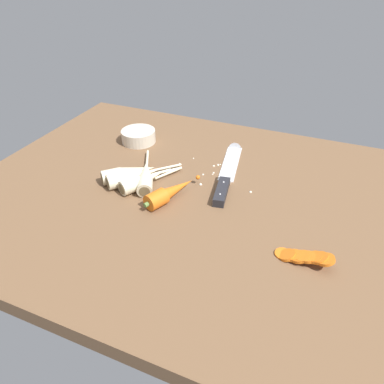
{
  "coord_description": "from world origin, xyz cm",
  "views": [
    {
      "loc": [
        28.02,
        -69.61,
        52.95
      ],
      "look_at": [
        0.0,
        -2.0,
        1.5
      ],
      "focal_mm": 32.93,
      "sensor_mm": 36.0,
      "label": 1
    }
  ],
  "objects_px": {
    "parsnip_mid_left": "(146,176)",
    "prep_bowl": "(138,136)",
    "whole_carrot": "(169,193)",
    "carrot_slice_stack": "(303,257)",
    "chefs_knife": "(229,169)",
    "parsnip_back": "(129,173)",
    "parsnip_outer": "(129,178)",
    "parsnip_mid_right": "(141,181)",
    "parsnip_front": "(133,176)"
  },
  "relations": [
    {
      "from": "whole_carrot",
      "to": "carrot_slice_stack",
      "type": "bearing_deg",
      "value": -14.61
    },
    {
      "from": "parsnip_mid_right",
      "to": "chefs_knife",
      "type": "bearing_deg",
      "value": 41.96
    },
    {
      "from": "chefs_knife",
      "to": "parsnip_mid_right",
      "type": "xyz_separation_m",
      "value": [
        -0.19,
        -0.17,
        0.01
      ]
    },
    {
      "from": "parsnip_mid_left",
      "to": "prep_bowl",
      "type": "relative_size",
      "value": 1.97
    },
    {
      "from": "whole_carrot",
      "to": "prep_bowl",
      "type": "relative_size",
      "value": 1.57
    },
    {
      "from": "carrot_slice_stack",
      "to": "chefs_knife",
      "type": "bearing_deg",
      "value": 131.5
    },
    {
      "from": "parsnip_outer",
      "to": "carrot_slice_stack",
      "type": "xyz_separation_m",
      "value": [
        0.47,
        -0.11,
        -0.01
      ]
    },
    {
      "from": "parsnip_mid_right",
      "to": "parsnip_back",
      "type": "xyz_separation_m",
      "value": [
        -0.05,
        0.02,
        -0.0
      ]
    },
    {
      "from": "parsnip_back",
      "to": "prep_bowl",
      "type": "bearing_deg",
      "value": 112.98
    },
    {
      "from": "carrot_slice_stack",
      "to": "whole_carrot",
      "type": "bearing_deg",
      "value": 165.39
    },
    {
      "from": "whole_carrot",
      "to": "parsnip_outer",
      "type": "bearing_deg",
      "value": 170.14
    },
    {
      "from": "parsnip_back",
      "to": "parsnip_outer",
      "type": "relative_size",
      "value": 1.16
    },
    {
      "from": "chefs_knife",
      "to": "parsnip_mid_right",
      "type": "height_order",
      "value": "parsnip_mid_right"
    },
    {
      "from": "whole_carrot",
      "to": "parsnip_front",
      "type": "bearing_deg",
      "value": 165.22
    },
    {
      "from": "parsnip_front",
      "to": "parsnip_mid_left",
      "type": "bearing_deg",
      "value": 26.07
    },
    {
      "from": "parsnip_front",
      "to": "parsnip_outer",
      "type": "distance_m",
      "value": 0.01
    },
    {
      "from": "parsnip_front",
      "to": "prep_bowl",
      "type": "bearing_deg",
      "value": 115.95
    },
    {
      "from": "parsnip_front",
      "to": "parsnip_mid_left",
      "type": "xyz_separation_m",
      "value": [
        0.03,
        0.02,
        -0.0
      ]
    },
    {
      "from": "parsnip_front",
      "to": "prep_bowl",
      "type": "xyz_separation_m",
      "value": [
        -0.11,
        0.22,
        0.0
      ]
    },
    {
      "from": "chefs_knife",
      "to": "parsnip_mid_right",
      "type": "relative_size",
      "value": 2.02
    },
    {
      "from": "parsnip_mid_right",
      "to": "whole_carrot",
      "type": "bearing_deg",
      "value": -12.73
    },
    {
      "from": "chefs_knife",
      "to": "whole_carrot",
      "type": "xyz_separation_m",
      "value": [
        -0.1,
        -0.19,
        0.01
      ]
    },
    {
      "from": "whole_carrot",
      "to": "carrot_slice_stack",
      "type": "xyz_separation_m",
      "value": [
        0.34,
        -0.09,
        -0.01
      ]
    },
    {
      "from": "parsnip_outer",
      "to": "carrot_slice_stack",
      "type": "distance_m",
      "value": 0.49
    },
    {
      "from": "whole_carrot",
      "to": "prep_bowl",
      "type": "bearing_deg",
      "value": 132.59
    },
    {
      "from": "whole_carrot",
      "to": "carrot_slice_stack",
      "type": "height_order",
      "value": "whole_carrot"
    },
    {
      "from": "parsnip_mid_left",
      "to": "parsnip_mid_right",
      "type": "bearing_deg",
      "value": -84.65
    },
    {
      "from": "parsnip_front",
      "to": "chefs_knife",
      "type": "bearing_deg",
      "value": 35.27
    },
    {
      "from": "parsnip_mid_left",
      "to": "parsnip_mid_right",
      "type": "relative_size",
      "value": 1.26
    },
    {
      "from": "parsnip_front",
      "to": "prep_bowl",
      "type": "distance_m",
      "value": 0.24
    },
    {
      "from": "parsnip_mid_right",
      "to": "prep_bowl",
      "type": "distance_m",
      "value": 0.27
    },
    {
      "from": "parsnip_back",
      "to": "carrot_slice_stack",
      "type": "height_order",
      "value": "parsnip_back"
    },
    {
      "from": "parsnip_front",
      "to": "prep_bowl",
      "type": "relative_size",
      "value": 1.55
    },
    {
      "from": "whole_carrot",
      "to": "parsnip_mid_left",
      "type": "distance_m",
      "value": 0.11
    },
    {
      "from": "parsnip_mid_right",
      "to": "parsnip_front",
      "type": "bearing_deg",
      "value": 159.86
    },
    {
      "from": "chefs_knife",
      "to": "parsnip_front",
      "type": "distance_m",
      "value": 0.27
    },
    {
      "from": "parsnip_mid_left",
      "to": "whole_carrot",
      "type": "bearing_deg",
      "value": -27.14
    },
    {
      "from": "whole_carrot",
      "to": "parsnip_mid_left",
      "type": "xyz_separation_m",
      "value": [
        -0.09,
        0.05,
        -0.0
      ]
    },
    {
      "from": "parsnip_front",
      "to": "parsnip_outer",
      "type": "xyz_separation_m",
      "value": [
        -0.01,
        -0.01,
        0.0
      ]
    },
    {
      "from": "chefs_knife",
      "to": "parsnip_outer",
      "type": "bearing_deg",
      "value": -143.72
    },
    {
      "from": "whole_carrot",
      "to": "parsnip_mid_right",
      "type": "relative_size",
      "value": 1.0
    },
    {
      "from": "parsnip_mid_right",
      "to": "carrot_slice_stack",
      "type": "height_order",
      "value": "parsnip_mid_right"
    },
    {
      "from": "carrot_slice_stack",
      "to": "parsnip_back",
      "type": "bearing_deg",
      "value": 164.66
    },
    {
      "from": "parsnip_back",
      "to": "parsnip_outer",
      "type": "distance_m",
      "value": 0.02
    },
    {
      "from": "parsnip_back",
      "to": "parsnip_outer",
      "type": "xyz_separation_m",
      "value": [
        0.01,
        -0.02,
        0.0
      ]
    },
    {
      "from": "parsnip_mid_right",
      "to": "carrot_slice_stack",
      "type": "relative_size",
      "value": 1.47
    },
    {
      "from": "chefs_knife",
      "to": "whole_carrot",
      "type": "distance_m",
      "value": 0.21
    },
    {
      "from": "chefs_knife",
      "to": "parsnip_front",
      "type": "height_order",
      "value": "parsnip_front"
    },
    {
      "from": "prep_bowl",
      "to": "parsnip_mid_right",
      "type": "bearing_deg",
      "value": -58.78
    },
    {
      "from": "prep_bowl",
      "to": "chefs_knife",
      "type": "bearing_deg",
      "value": -10.73
    }
  ]
}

